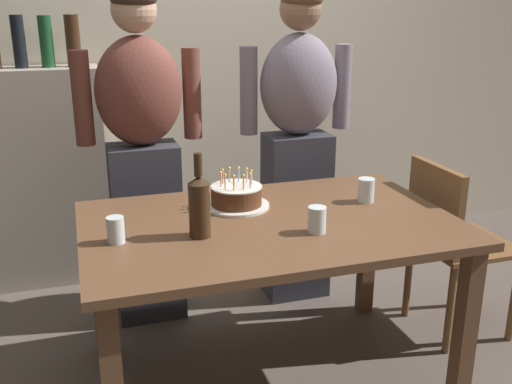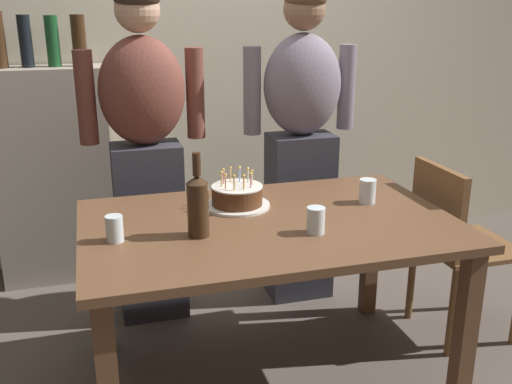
% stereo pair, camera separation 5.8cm
% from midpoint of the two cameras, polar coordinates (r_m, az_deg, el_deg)
% --- Properties ---
extents(ground_plane, '(10.00, 10.00, 0.00)m').
position_cam_midpoint_polar(ground_plane, '(2.72, 1.84, -17.54)').
color(ground_plane, '#564C44').
extents(back_wall, '(5.20, 0.10, 2.60)m').
position_cam_midpoint_polar(back_wall, '(3.73, -5.46, 13.60)').
color(back_wall, beige).
rests_on(back_wall, ground_plane).
extents(dining_table, '(1.50, 0.96, 0.74)m').
position_cam_midpoint_polar(dining_table, '(2.40, 1.99, -4.98)').
color(dining_table, brown).
rests_on(dining_table, ground_plane).
extents(birthday_cake, '(0.28, 0.28, 0.16)m').
position_cam_midpoint_polar(birthday_cake, '(2.51, -1.19, -0.47)').
color(birthday_cake, white).
rests_on(birthday_cake, dining_table).
extents(water_glass_near, '(0.07, 0.07, 0.11)m').
position_cam_midpoint_polar(water_glass_near, '(2.61, 11.44, 0.09)').
color(water_glass_near, silver).
rests_on(water_glass_near, dining_table).
extents(water_glass_far, '(0.06, 0.06, 0.10)m').
position_cam_midpoint_polar(water_glass_far, '(2.21, -12.90, -3.51)').
color(water_glass_far, silver).
rests_on(water_glass_far, dining_table).
extents(water_glass_side, '(0.07, 0.07, 0.10)m').
position_cam_midpoint_polar(water_glass_side, '(2.24, 6.59, -2.76)').
color(water_glass_side, silver).
rests_on(water_glass_side, dining_table).
extents(wine_bottle, '(0.08, 0.08, 0.32)m').
position_cam_midpoint_polar(wine_bottle, '(2.18, -4.93, -1.19)').
color(wine_bottle, '#382314').
rests_on(wine_bottle, dining_table).
extents(person_man_bearded, '(0.61, 0.27, 1.66)m').
position_cam_midpoint_polar(person_man_bearded, '(2.92, -10.14, 3.71)').
color(person_man_bearded, '#33333D').
rests_on(person_man_bearded, ground_plane).
extents(person_woman_cardigan, '(0.61, 0.27, 1.66)m').
position_cam_midpoint_polar(person_woman_cardigan, '(3.11, 4.95, 4.77)').
color(person_woman_cardigan, '#33333D').
rests_on(person_woman_cardigan, ground_plane).
extents(dining_chair, '(0.42, 0.42, 0.87)m').
position_cam_midpoint_polar(dining_chair, '(2.95, 19.17, -4.19)').
color(dining_chair, brown).
rests_on(dining_chair, ground_plane).
extents(shelf_cabinet, '(0.65, 0.30, 1.54)m').
position_cam_midpoint_polar(shelf_cabinet, '(3.57, -18.68, 1.75)').
color(shelf_cabinet, '#9E9384').
rests_on(shelf_cabinet, ground_plane).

